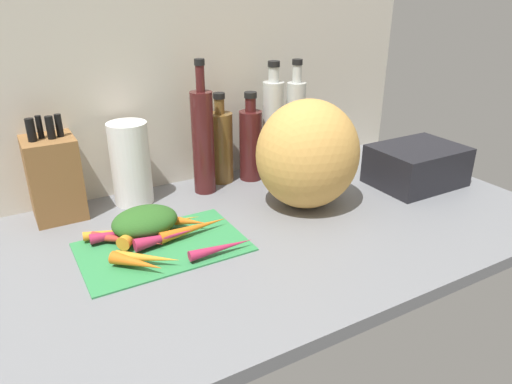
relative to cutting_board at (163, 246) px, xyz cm
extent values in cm
cube|color=slate|center=(13.35, -1.87, -1.90)|extent=(170.00, 80.00, 3.00)
cube|color=beige|center=(13.35, 36.63, 29.60)|extent=(170.00, 3.00, 60.00)
cube|color=#338C4C|center=(0.00, 0.00, 0.00)|extent=(36.63, 23.72, 0.80)
cone|color=orange|center=(7.54, 5.43, 1.94)|extent=(10.10, 9.06, 3.09)
cone|color=orange|center=(-5.30, -6.00, 1.69)|extent=(12.66, 10.33, 2.58)
cone|color=red|center=(-2.34, 8.04, 1.75)|extent=(11.36, 9.89, 2.70)
cone|color=#B2264C|center=(-6.82, 7.54, 1.63)|extent=(15.06, 3.92, 2.45)
cone|color=orange|center=(-3.51, 6.54, 2.07)|extent=(12.31, 12.09, 3.34)
cone|color=#B2264C|center=(0.50, 0.22, 1.92)|extent=(13.73, 3.41, 3.04)
cone|color=#B2264C|center=(10.21, -9.71, 1.57)|extent=(15.21, 2.58, 2.33)
cone|color=orange|center=(-8.59, 9.22, 1.49)|extent=(13.72, 4.94, 2.18)
cone|color=red|center=(-6.75, 4.04, 1.46)|extent=(14.50, 13.53, 2.13)
cone|color=orange|center=(-7.86, -6.86, 1.81)|extent=(9.87, 11.07, 2.82)
cone|color=orange|center=(8.45, 1.48, 1.75)|extent=(17.74, 4.30, 2.70)
cone|color=orange|center=(3.46, 8.13, 1.48)|extent=(17.64, 4.55, 2.16)
ellipsoid|color=#2D6023|center=(-1.64, 6.91, 3.67)|extent=(15.45, 11.89, 6.54)
ellipsoid|color=gold|center=(41.60, 2.97, 13.96)|extent=(27.65, 25.65, 28.72)
cube|color=brown|center=(-17.42, 28.94, 10.06)|extent=(12.12, 12.90, 20.91)
cylinder|color=black|center=(-20.60, 27.60, 23.26)|extent=(2.04, 2.04, 5.50)
cylinder|color=black|center=(-18.48, 29.33, 23.26)|extent=(1.42, 1.42, 5.50)
cylinder|color=black|center=(-16.36, 27.50, 23.26)|extent=(1.88, 1.88, 5.50)
cylinder|color=black|center=(-14.24, 28.44, 23.26)|extent=(1.63, 1.63, 5.50)
cylinder|color=white|center=(1.72, 27.63, 10.77)|extent=(10.39, 10.39, 22.35)
cylinder|color=#471919|center=(21.63, 24.80, 13.98)|extent=(6.16, 6.16, 28.77)
cylinder|color=#471919|center=(21.63, 24.80, 31.82)|extent=(2.39, 2.39, 6.91)
cylinder|color=black|center=(21.63, 24.80, 36.08)|extent=(2.75, 2.75, 1.60)
cylinder|color=brown|center=(29.22, 29.65, 10.03)|extent=(7.41, 7.41, 20.86)
cylinder|color=brown|center=(29.22, 29.65, 22.62)|extent=(2.94, 2.94, 4.32)
cylinder|color=black|center=(29.22, 29.65, 25.58)|extent=(3.38, 3.38, 1.60)
cylinder|color=#471919|center=(37.90, 26.85, 10.09)|extent=(6.85, 6.85, 20.98)
cylinder|color=#471919|center=(37.90, 26.85, 22.60)|extent=(3.20, 3.20, 4.03)
cylinder|color=black|center=(37.90, 26.85, 25.41)|extent=(3.68, 3.68, 1.60)
cylinder|color=silver|center=(45.51, 26.63, 13.98)|extent=(6.31, 6.31, 28.77)
cylinder|color=silver|center=(45.51, 26.63, 30.58)|extent=(3.06, 3.06, 4.42)
cylinder|color=black|center=(45.51, 26.63, 33.59)|extent=(3.52, 3.52, 1.60)
cylinder|color=silver|center=(52.62, 25.08, 13.69)|extent=(5.75, 5.75, 28.19)
cylinder|color=silver|center=(52.62, 25.08, 30.39)|extent=(2.66, 2.66, 5.20)
cylinder|color=black|center=(52.62, 25.08, 33.79)|extent=(3.06, 3.06, 1.60)
cube|color=black|center=(78.49, -1.27, 5.38)|extent=(25.70, 19.39, 11.57)
camera|label=1|loc=(-27.69, -91.16, 54.40)|focal=33.05mm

